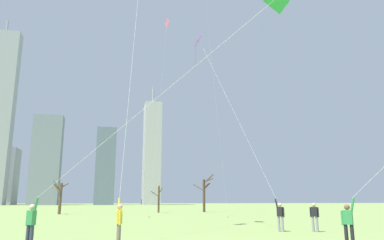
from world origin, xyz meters
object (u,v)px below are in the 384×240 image
Objects in this scene: kite_flyer_midfield_center_purple at (254,159)px; bare_tree_left_of_center at (159,198)px; kite_flyer_foreground_left_blue at (368,200)px; distant_kite_low_near_trees_pink at (165,40)px; kite_flyer_foreground_right_yellow at (129,106)px; kite_flyer_midfield_right_green at (88,170)px; bare_tree_far_right_edge at (204,193)px; bystander_watching_nearby at (315,216)px; bare_tree_right_of_center at (60,196)px.

kite_flyer_midfield_center_purple is 32.83m from bare_tree_left_of_center.
distant_kite_low_near_trees_pink reaches higher than kite_flyer_foreground_left_blue.
bare_tree_left_of_center is at bearing 93.38° from kite_flyer_foreground_left_blue.
kite_flyer_midfield_right_green is at bearing -119.13° from kite_flyer_foreground_right_yellow.
bare_tree_left_of_center is at bearing -172.59° from bare_tree_far_right_edge.
kite_flyer_foreground_right_yellow is (-8.24, -4.42, 1.93)m from kite_flyer_midfield_center_purple.
bystander_watching_nearby is at bearing 11.18° from kite_flyer_foreground_right_yellow.
bare_tree_left_of_center reaches higher than bystander_watching_nearby.
kite_flyer_midfield_right_green is at bearing -158.16° from bystander_watching_nearby.
bare_tree_right_of_center is (-13.38, -3.29, 0.11)m from bare_tree_left_of_center.
bare_tree_right_of_center is (-5.29, 36.69, -0.65)m from kite_flyer_midfield_right_green.
kite_flyer_foreground_left_blue is at bearing -29.09° from kite_flyer_foreground_right_yellow.
bare_tree_left_of_center is at bearing 83.83° from distant_kite_low_near_trees_pink.
kite_flyer_foreground_right_yellow is at bearing -151.77° from kite_flyer_midfield_center_purple.
bare_tree_left_of_center is at bearing 80.07° from kite_flyer_foreground_right_yellow.
bare_tree_right_of_center is at bearing 119.29° from bystander_watching_nearby.
bare_tree_far_right_edge is at bearing 62.83° from distant_kite_low_near_trees_pink.
kite_flyer_midfield_right_green is 0.68× the size of kite_flyer_midfield_center_purple.
bare_tree_left_of_center is 0.91× the size of bare_tree_right_of_center.
bare_tree_right_of_center is at bearing 117.20° from kite_flyer_midfield_center_purple.
kite_flyer_midfield_center_purple is 2.66× the size of bare_tree_far_right_edge.
distant_kite_low_near_trees_pink reaches higher than bare_tree_far_right_edge.
kite_flyer_foreground_left_blue reaches higher than bare_tree_far_right_edge.
bystander_watching_nearby is (12.49, 5.01, -2.00)m from kite_flyer_midfield_right_green.
bare_tree_far_right_edge is 1.49× the size of bare_tree_left_of_center.
kite_flyer_midfield_center_purple is 3.97× the size of bare_tree_left_of_center.
bystander_watching_nearby is 26.79m from distant_kite_low_near_trees_pink.
distant_kite_low_near_trees_pink reaches higher than bare_tree_left_of_center.
bare_tree_far_right_edge is at bearing 83.75° from kite_flyer_foreground_left_blue.
kite_flyer_foreground_right_yellow is at bearing -102.91° from distant_kite_low_near_trees_pink.
bare_tree_right_of_center is (-15.87, 38.84, 0.50)m from kite_flyer_foreground_left_blue.
kite_flyer_foreground_left_blue is at bearing -67.78° from bare_tree_right_of_center.
bystander_watching_nearby is at bearing -71.36° from distant_kite_low_near_trees_pink.
kite_flyer_foreground_right_yellow is 40.60m from bare_tree_far_right_edge.
kite_flyer_midfield_center_purple reaches higher than bystander_watching_nearby.
bystander_watching_nearby is 36.08m from bare_tree_far_right_edge.
bare_tree_far_right_edge reaches higher than bystander_watching_nearby.
kite_flyer_foreground_left_blue is 0.41× the size of kite_flyer_foreground_right_yellow.
kite_flyer_foreground_right_yellow is at bearing -109.81° from bare_tree_far_right_edge.
kite_flyer_foreground_right_yellow is 5.04× the size of bare_tree_right_of_center.
distant_kite_low_near_trees_pink is (-4.29, 25.52, 17.64)m from kite_flyer_foreground_left_blue.
distant_kite_low_near_trees_pink is at bearing 77.09° from kite_flyer_foreground_right_yellow.
bystander_watching_nearby is at bearing -82.84° from bare_tree_left_of_center.
kite_flyer_foreground_right_yellow is 3.70× the size of bare_tree_far_right_edge.
kite_flyer_foreground_right_yellow is at bearing -168.82° from bystander_watching_nearby.
kite_flyer_foreground_right_yellow reaches higher than kite_flyer_foreground_left_blue.
distant_kite_low_near_trees_pink is 24.02m from bare_tree_left_of_center.
kite_flyer_foreground_left_blue is 31.32m from distant_kite_low_near_trees_pink.
kite_flyer_midfield_center_purple is 9.50× the size of bystander_watching_nearby.
bare_tree_left_of_center is at bearing 78.56° from kite_flyer_midfield_right_green.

